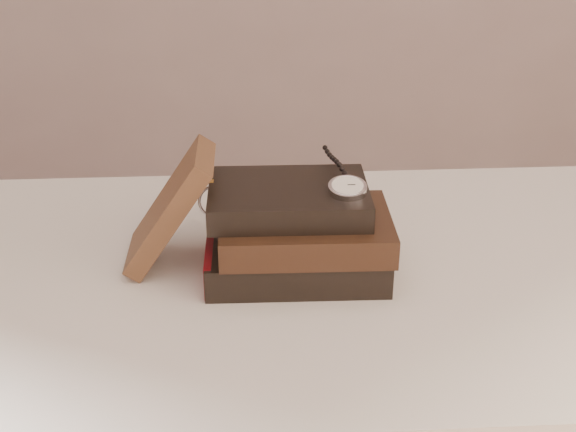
{
  "coord_description": "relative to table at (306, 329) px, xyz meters",
  "views": [
    {
      "loc": [
        -0.07,
        -0.5,
        1.25
      ],
      "look_at": [
        -0.02,
        0.35,
        0.82
      ],
      "focal_mm": 49.19,
      "sensor_mm": 36.0,
      "label": 1
    }
  ],
  "objects": [
    {
      "name": "table",
      "position": [
        0.0,
        0.0,
        0.0
      ],
      "size": [
        1.0,
        0.6,
        0.75
      ],
      "color": "silver",
      "rests_on": "ground"
    },
    {
      "name": "book_stack",
      "position": [
        -0.01,
        -0.0,
        0.14
      ],
      "size": [
        0.23,
        0.16,
        0.11
      ],
      "color": "black",
      "rests_on": "table"
    },
    {
      "name": "journal",
      "position": [
        -0.17,
        0.03,
        0.17
      ],
      "size": [
        0.12,
        0.11,
        0.15
      ],
      "primitive_type": "cube",
      "rotation": [
        0.0,
        0.6,
        -0.01
      ],
      "color": "#3E2618",
      "rests_on": "table"
    },
    {
      "name": "pocket_watch",
      "position": [
        0.04,
        -0.01,
        0.21
      ],
      "size": [
        0.05,
        0.15,
        0.02
      ],
      "color": "silver",
      "rests_on": "book_stack"
    },
    {
      "name": "eyeglasses",
      "position": [
        -0.09,
        0.07,
        0.15
      ],
      "size": [
        0.09,
        0.11,
        0.04
      ],
      "color": "silver",
      "rests_on": "book_stack"
    }
  ]
}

